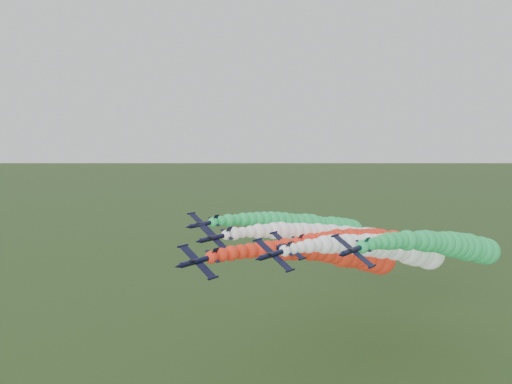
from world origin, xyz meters
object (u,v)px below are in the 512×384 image
jet_inner_left (342,238)px  jet_outer_right (454,246)px  jet_lead (344,255)px  jet_outer_left (318,226)px  jet_trail (394,243)px  jet_inner_right (397,250)px

jet_inner_left → jet_outer_right: 29.43m
jet_lead → jet_outer_right: bearing=41.5°
jet_outer_left → jet_trail: jet_outer_left is taller
jet_inner_left → jet_outer_left: (-12.24, 7.42, 0.60)m
jet_inner_right → jet_outer_left: size_ratio=1.00×
jet_inner_right → jet_trail: 14.83m
jet_lead → jet_inner_right: size_ratio=1.00×
jet_inner_left → jet_inner_right: bearing=-6.6°
jet_inner_left → jet_outer_right: bearing=10.1°
jet_lead → jet_outer_left: jet_outer_left is taller
jet_outer_left → jet_inner_right: bearing=-17.8°
jet_outer_left → jet_outer_right: (41.20, -2.25, 0.27)m
jet_lead → jet_inner_left: 15.55m
jet_outer_right → jet_trail: size_ratio=1.00×
jet_lead → jet_inner_right: bearing=51.9°
jet_inner_right → jet_lead: bearing=-128.1°
jet_lead → jet_outer_right: size_ratio=1.01×
jet_inner_left → jet_outer_right: (28.96, 5.18, 0.87)m
jet_trail → jet_outer_right: bearing=-18.2°
jet_inner_left → jet_lead: bearing=-58.0°
jet_lead → jet_inner_right: (8.77, 11.20, 0.56)m
jet_lead → jet_inner_right: 14.24m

